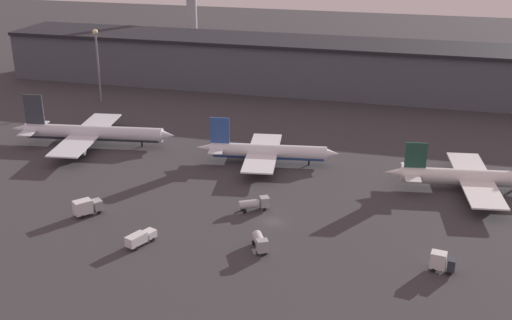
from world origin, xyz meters
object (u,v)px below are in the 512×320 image
object	(u,v)px
airplane_0	(91,133)
airplane_2	(481,178)
service_vehicle_1	(442,262)
service_vehicle_4	(255,204)
service_vehicle_0	(87,207)
service_vehicle_3	(260,242)
service_vehicle_2	(140,238)
airplane_1	(266,152)

from	to	relation	value
airplane_0	airplane_2	size ratio (longest dim) A/B	1.04
airplane_2	service_vehicle_1	distance (m)	41.11
airplane_0	service_vehicle_4	xyz separation A→B (m)	(55.42, -29.27, -1.84)
service_vehicle_0	service_vehicle_1	size ratio (longest dim) A/B	1.31
airplane_2	service_vehicle_3	distance (m)	59.72
airplane_0	airplane_2	distance (m)	104.82
service_vehicle_0	service_vehicle_2	xyz separation A→B (m)	(16.81, -9.50, -0.45)
service_vehicle_2	airplane_1	bearing A→B (deg)	6.71
airplane_1	service_vehicle_1	size ratio (longest dim) A/B	7.87
airplane_0	service_vehicle_3	size ratio (longest dim) A/B	7.51
airplane_1	airplane_2	bearing A→B (deg)	-12.55
service_vehicle_2	service_vehicle_4	world-z (taller)	service_vehicle_4
service_vehicle_1	service_vehicle_2	bearing A→B (deg)	-166.90
service_vehicle_1	service_vehicle_2	xyz separation A→B (m)	(-58.11, -4.89, -0.49)
service_vehicle_3	airplane_0	bearing A→B (deg)	-153.94
airplane_0	service_vehicle_4	world-z (taller)	airplane_0
airplane_2	service_vehicle_1	size ratio (longest dim) A/B	9.54
service_vehicle_4	airplane_2	bearing A→B (deg)	-3.27
service_vehicle_0	service_vehicle_1	distance (m)	75.06
airplane_1	airplane_2	size ratio (longest dim) A/B	0.83
service_vehicle_1	airplane_2	bearing A→B (deg)	85.30
service_vehicle_2	service_vehicle_0	bearing A→B (deg)	83.09
airplane_0	service_vehicle_1	world-z (taller)	airplane_0
airplane_0	service_vehicle_4	size ratio (longest dim) A/B	6.89
service_vehicle_0	service_vehicle_3	world-z (taller)	service_vehicle_0
service_vehicle_0	airplane_0	bearing A→B (deg)	66.74
service_vehicle_2	service_vehicle_3	bearing A→B (deg)	-57.14
airplane_2	service_vehicle_2	bearing A→B (deg)	-154.39
airplane_1	service_vehicle_0	xyz separation A→B (m)	(-30.76, -39.59, -1.21)
airplane_1	airplane_2	xyz separation A→B (m)	(53.40, -4.15, -0.01)
airplane_1	service_vehicle_2	xyz separation A→B (m)	(-13.95, -49.09, -1.67)
service_vehicle_2	service_vehicle_3	xyz separation A→B (m)	(23.61, 4.29, 0.15)
airplane_2	service_vehicle_3	world-z (taller)	airplane_2
airplane_1	service_vehicle_0	distance (m)	50.15
airplane_2	service_vehicle_3	size ratio (longest dim) A/B	7.21
airplane_1	service_vehicle_1	xyz separation A→B (m)	(44.16, -44.20, -1.17)
airplane_1	service_vehicle_2	distance (m)	51.06
airplane_2	service_vehicle_2	xyz separation A→B (m)	(-67.34, -44.93, -1.66)
airplane_0	airplane_1	distance (m)	51.30
airplane_1	airplane_0	bearing A→B (deg)	170.56
service_vehicle_1	service_vehicle_4	size ratio (longest dim) A/B	0.69
airplane_0	service_vehicle_3	xyz separation A→B (m)	(60.95, -46.00, -1.79)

